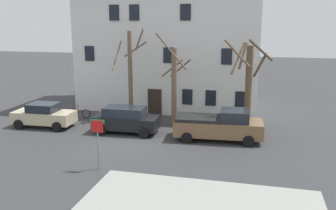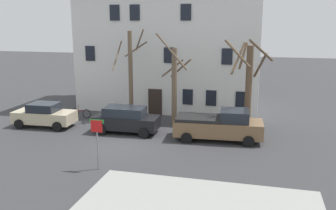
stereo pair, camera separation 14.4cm
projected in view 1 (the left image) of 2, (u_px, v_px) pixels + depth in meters
The scene contains 10 objects.
ground_plane at pixel (121, 146), 22.35m from camera, with size 120.00×120.00×0.00m, color #38383A.
building_main at pixel (172, 41), 31.92m from camera, with size 15.44×8.05×11.23m.
tree_bare_near at pixel (130, 73), 27.43m from camera, with size 2.24×2.22×6.84m.
tree_bare_mid at pixel (174, 84), 26.09m from camera, with size 2.22×2.32×6.61m.
tree_bare_far at pixel (248, 83), 24.57m from camera, with size 3.21×2.93×6.31m.
car_beige_sedan at pixel (44, 115), 26.17m from camera, with size 4.33×2.19×1.71m.
car_black_wagon at pixel (126, 119), 24.77m from camera, with size 4.38×2.15×1.77m.
pickup_truck_brown at pixel (219, 125), 23.28m from camera, with size 5.62×2.60×1.98m.
street_sign_pole at pixel (98, 135), 18.37m from camera, with size 0.76×0.07×2.62m.
bicycle_leaning at pixel (80, 113), 28.66m from camera, with size 1.75×0.15×1.03m.
Camera 1 is at (7.80, -19.96, 7.39)m, focal length 39.48 mm.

